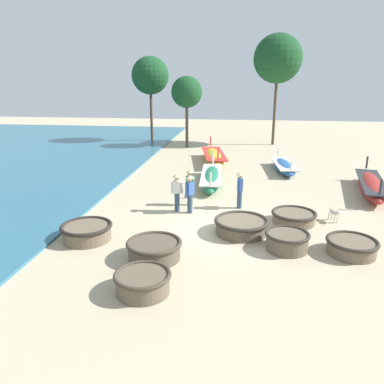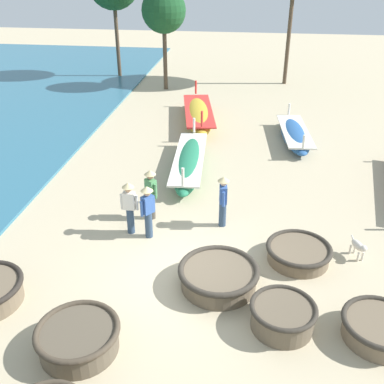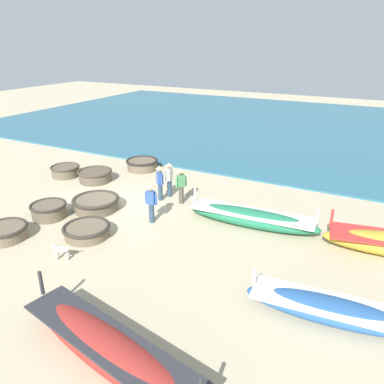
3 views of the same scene
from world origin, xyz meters
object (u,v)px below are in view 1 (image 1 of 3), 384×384
coracle_front_left (352,246)px  long_boat_blue_hull (371,186)px  coracle_beside_post (87,231)px  long_boat_ochre_hull (214,157)px  coracle_center (287,240)px  fisherman_crouching (190,191)px  tree_rightmost (187,92)px  fisherman_hauling (177,190)px  coracle_tilted (154,249)px  coracle_upturned (294,217)px  dog (334,213)px  tree_center (150,76)px  long_boat_green_hull (284,166)px  coracle_weathered (241,225)px  long_boat_white_hull (212,178)px  fisherman_standing_right (240,187)px  tree_leftmost (278,59)px  fisherman_by_coracle (190,185)px  coracle_far_left (143,282)px

coracle_front_left → long_boat_blue_hull: bearing=68.7°
coracle_beside_post → long_boat_ochre_hull: size_ratio=0.32×
coracle_center → fisherman_crouching: bearing=139.6°
coracle_center → tree_rightmost: bearing=107.9°
fisherman_hauling → coracle_tilted: bearing=-89.5°
coracle_upturned → dog: size_ratio=2.77×
coracle_tilted → long_boat_blue_hull: (9.15, 8.39, 0.07)m
long_boat_ochre_hull → tree_center: tree_center is taller
long_boat_green_hull → tree_rightmost: 11.33m
coracle_weathered → long_boat_white_hull: long_boat_white_hull is taller
coracle_weathered → fisherman_standing_right: bearing=92.2°
fisherman_standing_right → fisherman_crouching: size_ratio=1.00×
tree_leftmost → long_boat_blue_hull: bearing=-75.0°
coracle_weathered → coracle_tilted: bearing=-138.4°
long_boat_ochre_hull → fisherman_hauling: size_ratio=3.41×
long_boat_ochre_hull → dog: size_ratio=8.85×
coracle_beside_post → fisherman_crouching: (3.26, 3.27, 0.63)m
coracle_tilted → fisherman_by_coracle: size_ratio=1.07×
fisherman_hauling → long_boat_ochre_hull: bearing=85.2°
tree_leftmost → tree_center: tree_leftmost is taller
tree_rightmost → coracle_beside_post: bearing=-92.4°
coracle_beside_post → long_boat_green_hull: long_boat_green_hull is taller
long_boat_white_hull → fisherman_hauling: size_ratio=3.24×
fisherman_standing_right → long_boat_blue_hull: bearing=25.6°
long_boat_blue_hull → fisherman_by_coracle: (-8.74, -2.97, 0.56)m
coracle_front_left → fisherman_hauling: bearing=152.1°
fisherman_by_coracle → long_boat_white_hull: bearing=79.1°
coracle_front_left → long_boat_white_hull: (-5.24, 7.84, 0.08)m
coracle_weathered → long_boat_ochre_hull: long_boat_ochre_hull is taller
long_boat_blue_hull → fisherman_standing_right: fisherman_standing_right is taller
coracle_beside_post → long_boat_ochre_hull: (3.50, 13.39, 0.08)m
coracle_weathered → coracle_beside_post: bearing=-166.3°
coracle_weathered → long_boat_blue_hull: 8.74m
coracle_tilted → tree_rightmost: size_ratio=0.31×
long_boat_green_hull → tree_leftmost: size_ratio=0.50×
long_boat_blue_hull → dog: long_boat_blue_hull is taller
coracle_center → fisherman_standing_right: size_ratio=0.90×
coracle_tilted → coracle_center: coracle_center is taller
fisherman_standing_right → fisherman_crouching: (-2.09, -0.90, 0.00)m
coracle_center → dog: size_ratio=2.33×
coracle_far_left → fisherman_crouching: (0.40, 6.36, 0.64)m
long_boat_white_hull → tree_center: size_ratio=0.73×
long_boat_ochre_hull → tree_leftmost: (4.54, 8.09, 6.68)m
coracle_upturned → long_boat_blue_hull: (4.34, 4.62, 0.14)m
fisherman_crouching → coracle_upturned: bearing=-8.1°
long_boat_green_hull → fisherman_standing_right: bearing=-109.8°
coracle_far_left → fisherman_by_coracle: (0.26, 7.40, 0.64)m
coracle_far_left → dog: bearing=44.0°
long_boat_white_hull → fisherman_by_coracle: 3.70m
coracle_weathered → tree_leftmost: 21.42m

